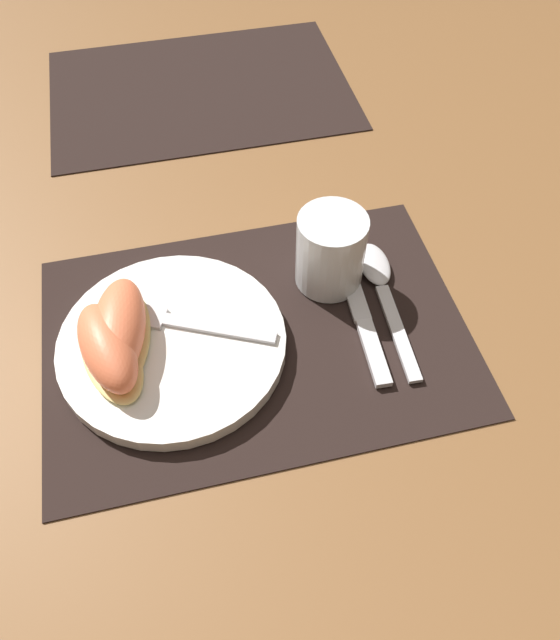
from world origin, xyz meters
name	(u,v)px	position (x,y,z in m)	size (l,w,h in m)	color
ground_plane	(256,335)	(0.00, 0.00, 0.00)	(3.00, 3.00, 0.00)	brown
placemat	(256,334)	(0.00, 0.00, 0.00)	(0.44, 0.31, 0.00)	black
placemat_far	(200,89)	(0.01, 0.46, 0.00)	(0.44, 0.31, 0.00)	black
plate	(172,342)	(-0.09, 0.00, 0.01)	(0.23, 0.23, 0.02)	white
juice_glass	(330,254)	(0.09, 0.06, 0.04)	(0.07, 0.07, 0.09)	silver
knife	(360,310)	(0.11, 0.00, 0.01)	(0.03, 0.20, 0.01)	silver
spoon	(380,281)	(0.15, 0.03, 0.01)	(0.04, 0.19, 0.01)	silver
fork	(172,320)	(-0.08, 0.02, 0.02)	(0.18, 0.10, 0.00)	silver
citrus_wedge_0	(119,330)	(-0.13, 0.01, 0.04)	(0.08, 0.13, 0.05)	#F4DB84
citrus_wedge_1	(108,349)	(-0.15, -0.01, 0.04)	(0.08, 0.12, 0.05)	#F4DB84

